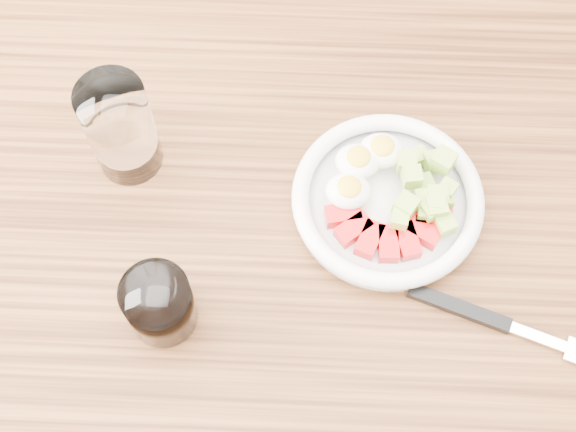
% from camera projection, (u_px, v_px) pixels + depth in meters
% --- Properties ---
extents(ground, '(4.00, 4.00, 0.00)m').
position_uv_depth(ground, '(293.00, 388.00, 1.56)').
color(ground, brown).
rests_on(ground, ground).
extents(dining_table, '(1.50, 0.90, 0.77)m').
position_uv_depth(dining_table, '(296.00, 269.00, 0.95)').
color(dining_table, brown).
rests_on(dining_table, ground).
extents(bowl, '(0.21, 0.21, 0.05)m').
position_uv_depth(bowl, '(388.00, 198.00, 0.86)').
color(bowl, white).
rests_on(bowl, dining_table).
extents(fork, '(0.22, 0.09, 0.01)m').
position_uv_depth(fork, '(488.00, 319.00, 0.82)').
color(fork, black).
rests_on(fork, dining_table).
extents(water_glass, '(0.07, 0.07, 0.13)m').
position_uv_depth(water_glass, '(120.00, 128.00, 0.84)').
color(water_glass, white).
rests_on(water_glass, dining_table).
extents(coffee_glass, '(0.07, 0.07, 0.08)m').
position_uv_depth(coffee_glass, '(160.00, 305.00, 0.79)').
color(coffee_glass, white).
rests_on(coffee_glass, dining_table).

